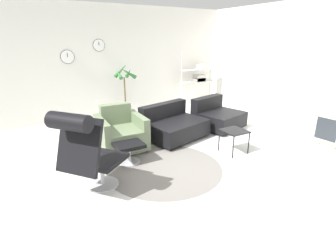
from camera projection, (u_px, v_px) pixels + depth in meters
The scene contains 13 objects.
ground_plane at pixel (165, 158), 4.60m from camera, with size 12.00×12.00×0.00m, color silver.
wall_back at pixel (105, 62), 6.71m from camera, with size 12.00×0.09×2.80m.
wall_right at pixel (304, 66), 5.85m from camera, with size 0.06×12.00×2.80m.
round_rug at pixel (164, 168), 4.24m from camera, with size 1.87×1.87×0.01m.
lounge_chair at pixel (85, 146), 3.27m from camera, with size 1.05×1.00×1.21m.
ottoman at pixel (129, 148), 4.35m from camera, with size 0.47×0.40×0.35m.
armchair_red at pixel (121, 134), 4.90m from camera, with size 0.85×0.87×0.81m.
couch_low at pixel (173, 126), 5.47m from camera, with size 1.39×1.18×0.69m.
couch_second at pixel (217, 117), 6.09m from camera, with size 1.16×1.13×0.69m.
side_table at pixel (234, 133), 4.70m from camera, with size 0.41×0.41×0.43m.
crt_television at pixel (332, 129), 4.99m from camera, with size 0.53×0.48×0.63m.
potted_plant at pixel (125, 100), 6.77m from camera, with size 0.49×0.52×1.40m.
shelf_unit at pixel (199, 76), 7.87m from camera, with size 1.13×0.28×1.60m.
Camera 1 is at (-2.03, -3.65, 2.01)m, focal length 28.00 mm.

